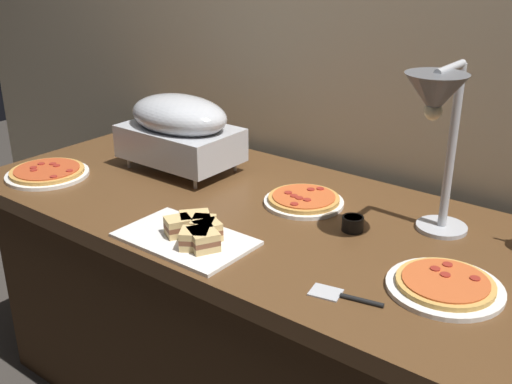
% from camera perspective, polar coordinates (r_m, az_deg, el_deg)
% --- Properties ---
extents(back_wall, '(4.40, 0.04, 2.40)m').
position_cam_1_polar(back_wall, '(2.12, 8.90, 13.84)').
color(back_wall, '#C6B593').
rests_on(back_wall, ground_plane).
extents(buffet_table, '(1.90, 0.84, 0.76)m').
position_cam_1_polar(buffet_table, '(2.03, 0.37, -11.27)').
color(buffet_table, brown).
rests_on(buffet_table, ground_plane).
extents(chafing_dish, '(0.40, 0.25, 0.26)m').
position_cam_1_polar(chafing_dish, '(2.13, -7.09, 5.84)').
color(chafing_dish, '#B7BABF').
rests_on(chafing_dish, buffet_table).
extents(heat_lamp, '(0.15, 0.30, 0.47)m').
position_cam_1_polar(heat_lamp, '(1.55, 16.45, 7.09)').
color(heat_lamp, '#B7BABF').
rests_on(heat_lamp, buffet_table).
extents(pizza_plate_front, '(0.24, 0.24, 0.03)m').
position_cam_1_polar(pizza_plate_front, '(1.87, 4.45, -0.76)').
color(pizza_plate_front, white).
rests_on(pizza_plate_front, buffet_table).
extents(pizza_plate_center, '(0.28, 0.28, 0.03)m').
position_cam_1_polar(pizza_plate_center, '(2.21, -18.77, 1.71)').
color(pizza_plate_center, white).
rests_on(pizza_plate_center, buffet_table).
extents(pizza_plate_raised_stand, '(0.27, 0.27, 0.03)m').
position_cam_1_polar(pizza_plate_raised_stand, '(1.49, 17.10, -8.25)').
color(pizza_plate_raised_stand, white).
rests_on(pizza_plate_raised_stand, buffet_table).
extents(sandwich_platter, '(0.36, 0.22, 0.06)m').
position_cam_1_polar(sandwich_platter, '(1.65, -5.87, -3.88)').
color(sandwich_platter, white).
rests_on(sandwich_platter, buffet_table).
extents(sauce_cup_near, '(0.06, 0.06, 0.04)m').
position_cam_1_polar(sauce_cup_near, '(1.72, 8.95, -2.86)').
color(sauce_cup_near, black).
rests_on(sauce_cup_near, buffet_table).
extents(serving_spatula, '(0.17, 0.07, 0.01)m').
position_cam_1_polar(serving_spatula, '(1.42, 8.04, -9.55)').
color(serving_spatula, '#B7BABF').
rests_on(serving_spatula, buffet_table).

